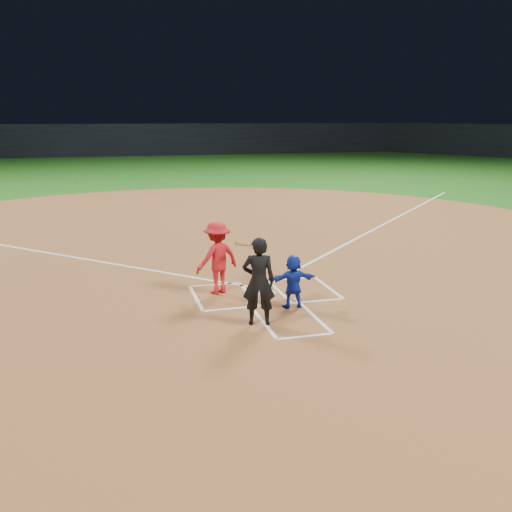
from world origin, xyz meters
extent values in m
plane|color=#185214|center=(0.00, 0.00, 0.00)|extent=(120.00, 120.00, 0.00)
cylinder|color=brown|center=(0.00, 6.00, 0.01)|extent=(28.00, 28.00, 0.01)
cube|color=black|center=(0.00, 48.00, 1.60)|extent=(80.00, 1.20, 3.20)
cylinder|color=white|center=(0.00, 0.00, 0.02)|extent=(0.60, 0.60, 0.02)
imported|color=#1630B7|center=(0.31, -1.15, 0.59)|extent=(1.07, 0.34, 1.15)
imported|color=black|center=(-0.66, -1.94, 0.89)|extent=(0.72, 0.57, 1.75)
cube|color=white|center=(-0.98, 0.92, 0.01)|extent=(1.22, 0.08, 0.01)
cube|color=white|center=(-0.98, -0.92, 0.01)|extent=(1.22, 0.08, 0.01)
cube|color=white|center=(-0.37, 0.00, 0.01)|extent=(0.08, 1.83, 0.01)
cube|color=white|center=(-1.59, 0.00, 0.01)|extent=(0.08, 1.83, 0.01)
cube|color=white|center=(0.98, 0.92, 0.01)|extent=(1.22, 0.08, 0.01)
cube|color=white|center=(0.98, -0.92, 0.01)|extent=(1.22, 0.08, 0.01)
cube|color=white|center=(0.37, 0.00, 0.01)|extent=(0.08, 1.83, 0.01)
cube|color=white|center=(1.59, 0.00, 0.01)|extent=(0.08, 1.83, 0.01)
cube|color=white|center=(-0.55, -1.70, 0.01)|extent=(0.08, 2.20, 0.01)
cube|color=white|center=(0.55, -1.70, 0.01)|extent=(0.08, 2.20, 0.01)
cube|color=white|center=(0.00, -2.80, 0.01)|extent=(1.10, 0.08, 0.01)
cube|color=white|center=(7.07, 7.37, 0.01)|extent=(14.21, 14.21, 0.01)
imported|color=red|center=(-1.03, 0.27, 0.84)|extent=(1.23, 0.98, 1.67)
cylinder|color=#9B6938|center=(-0.43, 0.12, 1.15)|extent=(0.60, 0.67, 0.28)
camera|label=1|loc=(-3.48, -12.13, 4.00)|focal=40.00mm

